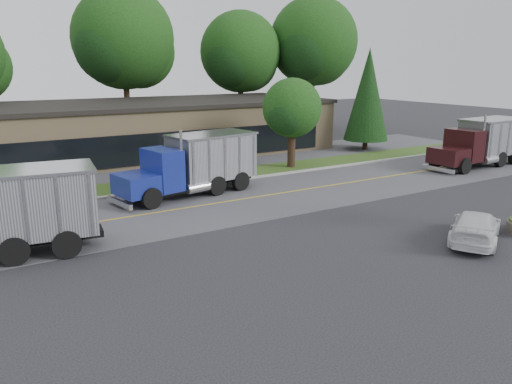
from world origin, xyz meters
TOP-DOWN VIEW (x-y plane):
  - ground at (0.00, 0.00)m, footprint 140.00×140.00m
  - road at (0.00, 9.00)m, footprint 60.00×8.00m
  - center_line at (0.00, 9.00)m, footprint 60.00×0.12m
  - curb at (0.00, 13.20)m, footprint 60.00×0.30m
  - grass_verge at (0.00, 15.00)m, footprint 60.00×3.40m
  - far_parking at (0.00, 20.00)m, footprint 60.00×7.00m
  - strip_mall at (2.00, 26.00)m, footprint 32.00×12.00m
  - tree_far_c at (4.15, 34.12)m, footprint 10.08×9.48m
  - tree_far_d at (16.14, 33.11)m, footprint 8.91×8.39m
  - tree_far_e at (24.15, 31.12)m, footprint 10.12×9.53m
  - evergreen_right at (20.00, 18.00)m, footprint 3.80×3.80m
  - tree_verge at (10.07, 15.05)m, footprint 4.45×4.19m
  - dump_truck_blue at (0.89, 11.54)m, footprint 8.62×3.98m
  - dump_truck_maroon at (22.22, 8.23)m, footprint 8.83×3.07m
  - rally_car at (7.50, -1.91)m, footprint 4.75×3.86m

SIDE VIEW (x-z plane):
  - ground at x=0.00m, z-range 0.00..0.00m
  - road at x=0.00m, z-range -0.01..0.01m
  - center_line at x=0.00m, z-range 0.00..0.00m
  - curb at x=0.00m, z-range -0.06..0.06m
  - grass_verge at x=0.00m, z-range -0.01..0.01m
  - far_parking at x=0.00m, z-range -0.01..0.01m
  - rally_car at x=7.50m, z-range 0.00..1.29m
  - dump_truck_blue at x=0.89m, z-range 0.13..3.49m
  - dump_truck_maroon at x=22.22m, z-range 0.13..3.49m
  - strip_mall at x=2.00m, z-range 0.00..4.00m
  - tree_verge at x=10.07m, z-range 0.86..7.22m
  - evergreen_right at x=20.00m, z-range 0.42..9.05m
  - tree_far_d at x=16.14m, z-range 1.76..14.47m
  - tree_far_c at x=4.15m, z-range 1.99..16.36m
  - tree_far_e at x=24.15m, z-range 2.00..16.43m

